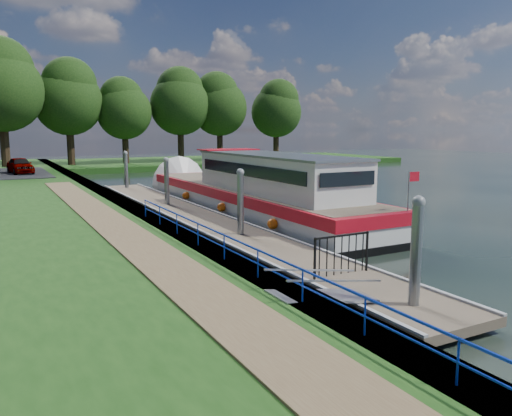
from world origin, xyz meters
TOP-DOWN VIEW (x-y plane):
  - ground at (0.00, 0.00)m, footprint 160.00×160.00m
  - bank_edge at (-2.55, 15.00)m, footprint 1.10×90.00m
  - far_bank at (12.00, 52.00)m, footprint 60.00×18.00m
  - footpath at (-4.40, 8.00)m, footprint 1.60×40.00m
  - blue_fence at (-2.75, 3.00)m, footprint 0.04×18.04m
  - pontoon at (0.00, 13.00)m, footprint 2.50×30.00m
  - mooring_piles at (0.00, 13.00)m, footprint 0.30×27.30m
  - gangway at (-1.85, 0.50)m, footprint 2.58×1.00m
  - gate_panel at (-0.00, 2.20)m, footprint 1.85×0.05m
  - barge at (3.60, 14.98)m, footprint 4.36×21.15m
  - horizon_trees at (-1.61, 48.68)m, footprint 54.38×10.03m
  - car_a at (-6.17, 37.08)m, footprint 2.16×4.13m

SIDE VIEW (x-z plane):
  - ground at x=0.00m, z-range 0.00..0.00m
  - pontoon at x=0.00m, z-range -0.10..0.46m
  - far_bank at x=12.00m, z-range 0.00..0.60m
  - bank_edge at x=-2.55m, z-range 0.00..0.78m
  - gangway at x=-1.85m, z-range 0.16..1.09m
  - footpath at x=-4.40m, z-range 0.78..0.83m
  - barge at x=3.60m, z-range -1.30..3.48m
  - gate_panel at x=0.00m, z-range 0.57..1.72m
  - mooring_piles at x=0.00m, z-range -0.50..3.05m
  - blue_fence at x=-2.75m, z-range 0.95..1.67m
  - car_a at x=-6.17m, z-range 0.83..2.18m
  - horizon_trees at x=-1.61m, z-range 1.51..14.38m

